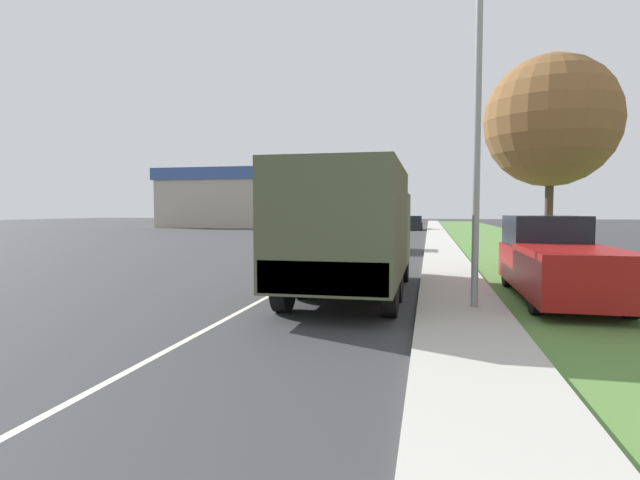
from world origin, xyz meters
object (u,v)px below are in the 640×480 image
object	(u,v)px
pickup_truck	(556,260)
lamp_post	(466,112)
car_second_ahead	(348,230)
car_third_ahead	(369,227)
car_nearest_ahead	(384,238)
car_fourth_ahead	(414,224)
military_truck	(353,226)

from	to	relation	value
pickup_truck	lamp_post	xyz separation A→B (m)	(-2.26, -2.15, 3.18)
car_second_ahead	car_third_ahead	distance (m)	7.62
car_nearest_ahead	car_fourth_ahead	bearing A→B (deg)	88.74
military_truck	car_second_ahead	distance (m)	24.87
military_truck	pickup_truck	xyz separation A→B (m)	(4.81, 0.66, -0.79)
military_truck	car_nearest_ahead	bearing A→B (deg)	91.88
car_nearest_ahead	lamp_post	size ratio (longest dim) A/B	0.67
car_third_ahead	lamp_post	size ratio (longest dim) A/B	0.61
military_truck	lamp_post	xyz separation A→B (m)	(2.55, -1.50, 2.39)
car_third_ahead	pickup_truck	xyz separation A→B (m)	(8.21, -31.45, 0.30)
car_third_ahead	car_fourth_ahead	distance (m)	11.29
car_fourth_ahead	pickup_truck	bearing A→B (deg)	-83.75
car_third_ahead	car_nearest_ahead	bearing A→B (deg)	-80.87
car_second_ahead	lamp_post	bearing A→B (deg)	-75.79
military_truck	lamp_post	distance (m)	3.80
military_truck	pickup_truck	bearing A→B (deg)	7.81
car_fourth_ahead	pickup_truck	world-z (taller)	pickup_truck
car_third_ahead	car_fourth_ahead	xyz separation A→B (m)	(3.59, 10.70, 0.07)
car_second_ahead	pickup_truck	distance (m)	25.45
lamp_post	car_second_ahead	bearing A→B (deg)	104.21
pickup_truck	lamp_post	world-z (taller)	lamp_post
car_nearest_ahead	lamp_post	distance (m)	15.90
car_nearest_ahead	car_fourth_ahead	size ratio (longest dim) A/B	1.06
car_nearest_ahead	car_fourth_ahead	world-z (taller)	car_nearest_ahead
military_truck	pickup_truck	world-z (taller)	military_truck
pickup_truck	military_truck	bearing A→B (deg)	-172.19
car_second_ahead	car_fourth_ahead	world-z (taller)	car_fourth_ahead
car_nearest_ahead	car_second_ahead	size ratio (longest dim) A/B	1.09
lamp_post	pickup_truck	bearing A→B (deg)	43.65
car_nearest_ahead	pickup_truck	world-z (taller)	pickup_truck
military_truck	car_second_ahead	bearing A→B (deg)	99.36
car_second_ahead	lamp_post	xyz separation A→B (m)	(6.59, -26.01, 3.41)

